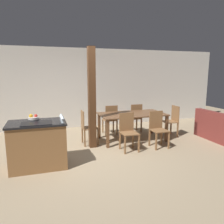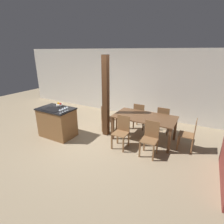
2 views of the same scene
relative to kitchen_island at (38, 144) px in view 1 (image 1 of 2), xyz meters
name	(u,v)px [view 1 (image 1 of 2)]	position (x,y,z in m)	size (l,w,h in m)	color
ground_plane	(90,155)	(1.12, 0.29, -0.47)	(16.00, 16.00, 0.00)	#9E896B
wall_back	(72,88)	(1.12, 3.08, 0.88)	(11.20, 0.08, 2.70)	silver
kitchen_island	(38,144)	(0.00, 0.00, 0.00)	(1.11, 0.73, 0.94)	olive
fruit_bowl	(33,118)	(-0.06, 0.23, 0.51)	(0.21, 0.21, 0.11)	silver
wine_glass_near	(62,118)	(0.48, -0.29, 0.58)	(0.08, 0.08, 0.14)	silver
wine_glass_middle	(62,117)	(0.48, -0.19, 0.58)	(0.08, 0.08, 0.14)	silver
wine_glass_far	(61,116)	(0.48, -0.10, 0.58)	(0.08, 0.08, 0.14)	silver
wine_glass_end	(61,115)	(0.48, 0.00, 0.58)	(0.08, 0.08, 0.14)	silver
dining_table	(132,117)	(2.50, 1.09, 0.20)	(1.82, 1.00, 0.76)	brown
dining_chair_near_left	(128,131)	(2.09, 0.36, 0.01)	(0.40, 0.40, 0.91)	brown
dining_chair_near_right	(158,128)	(2.91, 0.36, 0.01)	(0.40, 0.40, 0.91)	brown
dining_chair_far_left	(110,119)	(2.09, 1.81, 0.01)	(0.40, 0.40, 0.91)	brown
dining_chair_far_right	(135,117)	(2.91, 1.81, 0.01)	(0.40, 0.40, 0.91)	brown
dining_chair_head_end	(87,127)	(1.22, 1.09, 0.01)	(0.40, 0.40, 0.91)	brown
dining_chair_foot_end	(172,120)	(3.79, 1.09, 0.01)	(0.40, 0.40, 0.91)	brown
timber_post	(92,98)	(1.30, 0.84, 0.79)	(0.17, 0.17, 2.51)	#4C2D19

